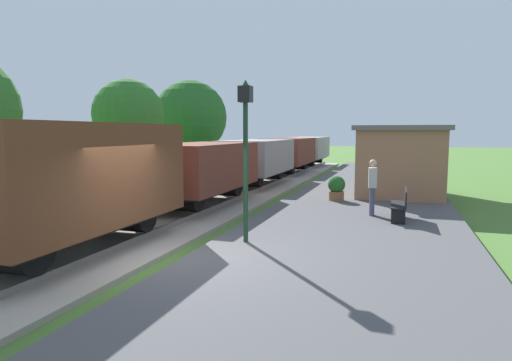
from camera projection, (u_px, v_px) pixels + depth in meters
The scene contains 14 objects.
ground_plane at pixel (175, 267), 9.13m from camera, with size 160.00×160.00×0.00m, color #47702D.
platform_slab at pixel (330, 277), 8.14m from camera, with size 6.00×60.00×0.25m, color #4C4C4F.
track_ballast at pixel (79, 255), 9.86m from camera, with size 3.80×60.00×0.12m, color #9E9389.
rail_near at pixel (106, 252), 9.62m from camera, with size 0.07×60.00×0.14m, color slate.
rail_far at pixel (52, 247), 10.06m from camera, with size 0.07×60.00×0.14m, color slate.
freight_train at pixel (253, 159), 21.41m from camera, with size 2.50×32.60×2.72m.
station_hut at pixel (400, 159), 18.57m from camera, with size 3.50×5.80×2.78m.
bench_near_hut at pixel (401, 204), 12.73m from camera, with size 0.42×1.50×0.91m.
bench_down_platform at pixel (400, 171), 23.70m from camera, with size 0.42×1.50×0.91m.
person_waiting at pixel (372, 185), 13.41m from camera, with size 0.28×0.40×1.71m.
potted_planter at pixel (337, 188), 16.41m from camera, with size 0.64×0.64×0.92m.
lamp_post_near at pixel (246, 131), 9.98m from camera, with size 0.28×0.28×3.70m.
tree_trackside_far at pixel (128, 115), 19.05m from camera, with size 3.05×3.05×5.06m.
tree_field_left at pixel (190, 117), 26.35m from camera, with size 4.38×4.38×5.83m.
Camera 1 is at (4.32, -7.94, 2.79)m, focal length 31.02 mm.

